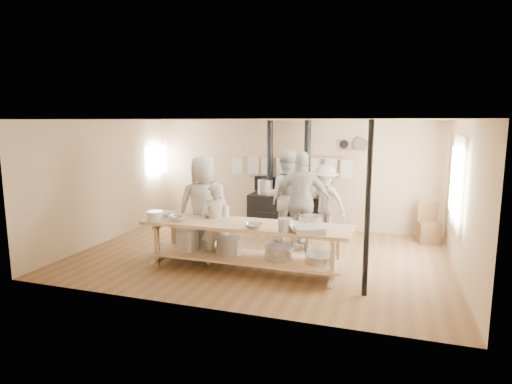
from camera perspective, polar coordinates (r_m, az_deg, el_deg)
ground at (r=8.38m, az=0.63°, el=-8.46°), size 7.00×7.00×0.00m
room_shell at (r=8.04m, az=0.65°, el=2.63°), size 7.00×7.00×7.00m
window_right at (r=8.35m, az=25.35°, el=1.13°), size 0.09×1.50×1.65m
left_opening at (r=11.29m, az=-13.17°, el=4.21°), size 0.00×0.90×0.90m
stove at (r=10.23m, az=4.17°, el=-2.19°), size 1.90×0.75×2.60m
towel_rail at (r=10.35m, az=4.65°, el=3.71°), size 3.00×0.04×0.47m
back_wall_shelf at (r=10.11m, az=12.87°, el=5.94°), size 0.63×0.14×0.32m
prep_table at (r=7.42m, az=-1.54°, el=-6.65°), size 3.60×0.90×0.85m
support_post at (r=6.40m, az=14.67°, el=-2.36°), size 0.08×0.08×2.60m
cook_far_left at (r=7.76m, az=-5.45°, el=-4.22°), size 0.65×0.62×1.50m
cook_left at (r=9.14m, az=3.99°, el=-0.55°), size 1.12×0.97×1.99m
cook_center at (r=8.11m, az=-6.95°, el=-2.00°), size 1.13×0.98×1.96m
cook_right at (r=8.54m, az=6.17°, el=-1.27°), size 1.23×0.66×2.00m
cook_by_window at (r=9.52m, az=9.12°, el=-1.32°), size 1.21×0.97×1.64m
chair at (r=9.88m, az=22.03°, el=-4.79°), size 0.49×0.49×0.90m
bowl_white_a at (r=8.04m, az=-11.75°, el=-2.86°), size 0.40×0.40×0.08m
bowl_steel_a at (r=7.60m, az=-10.40°, el=-3.45°), size 0.44×0.44×0.10m
bowl_white_b at (r=6.72m, az=6.57°, el=-5.00°), size 0.53×0.53×0.11m
bowl_steel_b at (r=6.93m, az=-0.32°, el=-4.58°), size 0.41×0.41×0.09m
roasting_pan at (r=6.71m, az=7.17°, el=-5.09°), size 0.54×0.46×0.10m
mixing_bowl_large at (r=7.36m, az=7.24°, el=-3.67°), size 0.51×0.51×0.13m
bucket_galv at (r=6.78m, az=3.90°, el=-4.40°), size 0.26×0.26×0.21m
deep_bowl_enamel at (r=7.68m, az=-13.31°, el=-3.14°), size 0.36×0.36×0.17m
pitcher at (r=7.78m, az=-4.09°, el=-2.60°), size 0.16×0.16×0.21m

